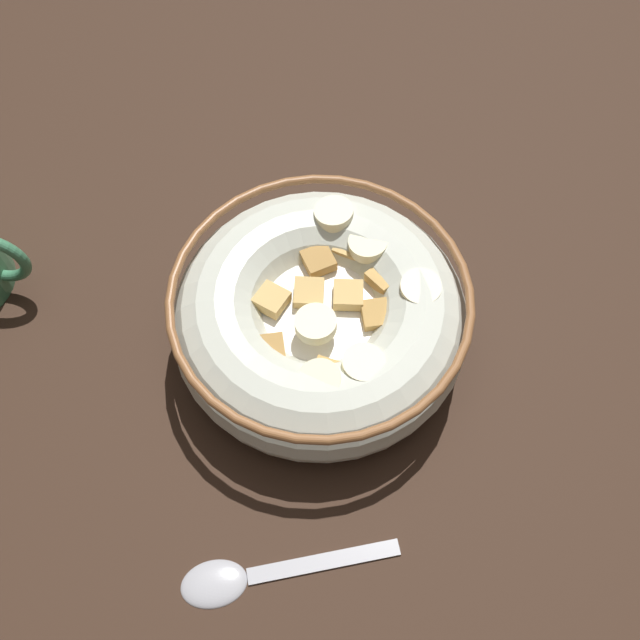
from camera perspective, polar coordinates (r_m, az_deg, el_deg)
ground_plane at (r=54.66cm, az=0.00°, el=-2.01°), size 110.27×110.27×2.00cm
cereal_bowl at (r=50.73cm, az=0.04°, el=0.22°), size 19.84×19.84×6.79cm
spoon at (r=48.45cm, az=-5.79°, el=-18.68°), size 13.42×6.29×0.80cm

